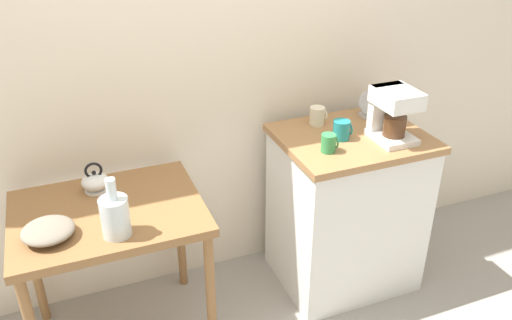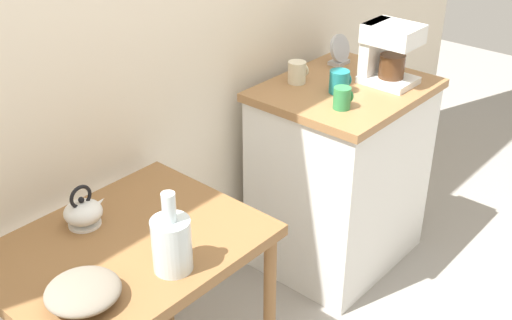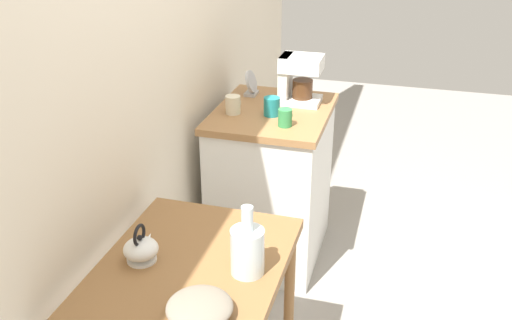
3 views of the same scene
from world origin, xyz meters
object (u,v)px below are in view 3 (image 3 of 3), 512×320
bowl_stoneware (200,307)px  teakettle (141,249)px  glass_carafe_vase (247,250)px  mug_tall_green (285,117)px  table_clock (251,84)px  mug_small_cream (233,105)px  mug_dark_teal (272,106)px  coffee_maker (297,77)px

bowl_stoneware → teakettle: size_ratio=1.37×
glass_carafe_vase → mug_tall_green: size_ratio=2.91×
glass_carafe_vase → table_clock: table_clock is taller
bowl_stoneware → mug_small_cream: bearing=13.7°
mug_small_cream → bowl_stoneware: bearing=-166.3°
mug_dark_teal → bowl_stoneware: bearing=-174.6°
mug_dark_teal → mug_small_cream: bearing=98.2°
bowl_stoneware → table_clock: bearing=11.0°
mug_dark_teal → mug_small_cream: size_ratio=1.01×
glass_carafe_vase → mug_tall_green: 1.02m
teakettle → mug_small_cream: 1.15m
bowl_stoneware → mug_dark_teal: (1.39, 0.13, 0.15)m
coffee_maker → mug_small_cream: (-0.25, 0.28, -0.09)m
mug_dark_teal → table_clock: size_ratio=0.68×
glass_carafe_vase → mug_small_cream: (1.11, 0.41, 0.09)m
mug_dark_teal → mug_tall_green: (-0.13, -0.10, -0.00)m
bowl_stoneware → mug_tall_green: bearing=1.5°
teakettle → glass_carafe_vase: size_ratio=0.59×
table_clock → teakettle: bearing=-179.3°
coffee_maker → teakettle: bearing=169.7°
glass_carafe_vase → mug_dark_teal: 1.16m
bowl_stoneware → table_clock: 1.71m
teakettle → coffee_maker: (1.39, -0.25, 0.23)m
bowl_stoneware → glass_carafe_vase: (0.26, -0.08, 0.06)m
teakettle → mug_tall_green: mug_tall_green is taller
coffee_maker → table_clock: 0.29m
mug_dark_teal → mug_small_cream: (-0.03, 0.20, -0.00)m
mug_tall_green → table_clock: (0.40, 0.29, 0.02)m
bowl_stoneware → glass_carafe_vase: bearing=-16.4°
coffee_maker → mug_dark_teal: 0.26m
teakettle → mug_dark_teal: bearing=-8.4°
teakettle → mug_dark_teal: size_ratio=1.58×
bowl_stoneware → teakettle: bearing=54.0°
coffee_maker → mug_tall_green: (-0.35, -0.02, -0.10)m
table_clock → mug_tall_green: bearing=-144.1°
mug_small_cream → mug_dark_teal: bearing=-81.8°
bowl_stoneware → mug_small_cream: 1.41m
mug_tall_green → mug_small_cream: (0.10, 0.30, 0.00)m
glass_carafe_vase → mug_dark_teal: glass_carafe_vase is taller
glass_carafe_vase → teakettle: bearing=95.5°
coffee_maker → glass_carafe_vase: bearing=-174.6°
mug_tall_green → teakettle: bearing=165.4°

